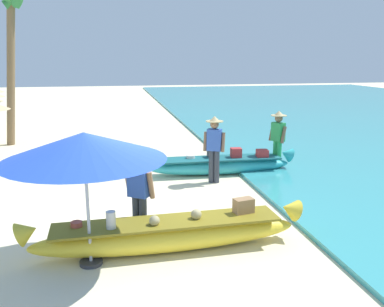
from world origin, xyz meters
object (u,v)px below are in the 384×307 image
(person_vendor_hatted, at_px, (214,145))
(palm_tree_leaning_seaward, at_px, (11,11))
(patio_umbrella_large, at_px, (84,147))
(boat_yellow_foreground, at_px, (168,234))
(person_vendor_assistant, at_px, (278,136))
(person_tourist_customer, at_px, (139,191))
(boat_cyan_midground, at_px, (221,164))

(person_vendor_hatted, relative_size, palm_tree_leaning_seaward, 0.29)
(patio_umbrella_large, xyz_separation_m, palm_tree_leaning_seaward, (-2.84, 9.94, 2.85))
(boat_yellow_foreground, bearing_deg, person_vendor_assistant, 49.50)
(boat_yellow_foreground, xyz_separation_m, person_vendor_hatted, (1.69, 3.59, 0.71))
(boat_yellow_foreground, height_order, person_tourist_customer, person_tourist_customer)
(patio_umbrella_large, distance_m, palm_tree_leaning_seaward, 10.72)
(person_vendor_assistant, bearing_deg, person_vendor_hatted, -158.63)
(person_vendor_hatted, bearing_deg, boat_cyan_midground, 62.40)
(boat_yellow_foreground, relative_size, patio_umbrella_large, 1.96)
(boat_yellow_foreground, bearing_deg, boat_cyan_midground, 64.32)
(person_tourist_customer, xyz_separation_m, patio_umbrella_large, (-0.83, -0.82, 1.01))
(boat_cyan_midground, height_order, palm_tree_leaning_seaward, palm_tree_leaning_seaward)
(boat_yellow_foreground, relative_size, person_tourist_customer, 3.04)
(boat_cyan_midground, xyz_separation_m, person_vendor_assistant, (1.67, 0.05, 0.73))
(boat_cyan_midground, distance_m, palm_tree_leaning_seaward, 9.33)
(boat_cyan_midground, height_order, person_tourist_customer, person_tourist_customer)
(boat_cyan_midground, height_order, person_vendor_hatted, person_vendor_hatted)
(patio_umbrella_large, bearing_deg, person_vendor_assistant, 42.75)
(person_vendor_hatted, distance_m, person_tourist_customer, 3.69)
(boat_cyan_midground, bearing_deg, boat_yellow_foreground, -115.68)
(person_vendor_assistant, bearing_deg, palm_tree_leaning_seaward, 146.02)
(boat_yellow_foreground, height_order, boat_cyan_midground, boat_yellow_foreground)
(person_vendor_hatted, height_order, person_tourist_customer, person_vendor_hatted)
(person_tourist_customer, distance_m, patio_umbrella_large, 1.54)
(boat_cyan_midground, distance_m, patio_umbrella_large, 5.92)
(person_vendor_hatted, xyz_separation_m, patio_umbrella_large, (-2.96, -3.84, 0.89))
(person_vendor_hatted, xyz_separation_m, palm_tree_leaning_seaward, (-5.80, 6.10, 3.74))
(boat_cyan_midground, bearing_deg, person_vendor_hatted, -117.60)
(boat_cyan_midground, relative_size, person_tourist_customer, 2.70)
(boat_cyan_midground, distance_m, person_vendor_assistant, 1.82)
(patio_umbrella_large, bearing_deg, palm_tree_leaning_seaward, 105.94)
(boat_cyan_midground, relative_size, patio_umbrella_large, 1.74)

